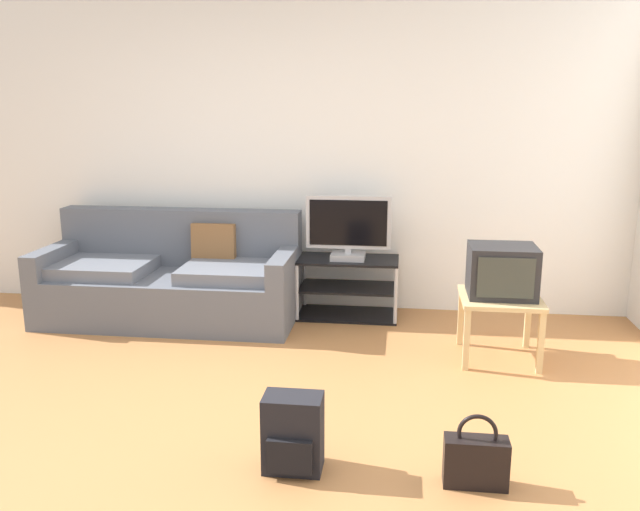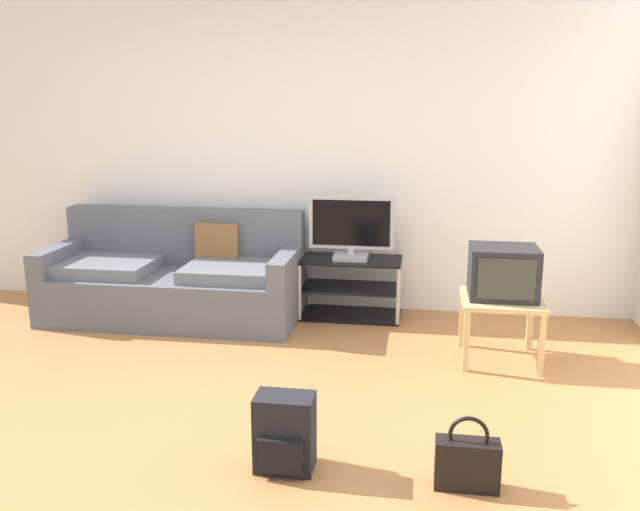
# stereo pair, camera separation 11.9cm
# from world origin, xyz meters

# --- Properties ---
(ground_plane) EXTENTS (9.00, 9.80, 0.02)m
(ground_plane) POSITION_xyz_m (0.00, 0.00, -0.01)
(ground_plane) COLOR #B27542
(wall_back) EXTENTS (9.00, 0.10, 2.70)m
(wall_back) POSITION_xyz_m (0.00, 2.45, 1.35)
(wall_back) COLOR white
(wall_back) RESTS_ON ground_plane
(couch) EXTENTS (2.04, 0.87, 0.86)m
(couch) POSITION_xyz_m (-0.71, 1.91, 0.32)
(couch) COLOR #565B66
(couch) RESTS_ON ground_plane
(tv_stand) EXTENTS (0.82, 0.44, 0.49)m
(tv_stand) POSITION_xyz_m (0.71, 2.14, 0.24)
(tv_stand) COLOR black
(tv_stand) RESTS_ON ground_plane
(flat_tv) EXTENTS (0.68, 0.22, 0.52)m
(flat_tv) POSITION_xyz_m (0.71, 2.12, 0.74)
(flat_tv) COLOR #B2B2B7
(flat_tv) RESTS_ON tv_stand
(side_table) EXTENTS (0.53, 0.53, 0.45)m
(side_table) POSITION_xyz_m (1.82, 1.34, 0.38)
(side_table) COLOR tan
(side_table) RESTS_ON ground_plane
(crt_tv) EXTENTS (0.45, 0.38, 0.35)m
(crt_tv) POSITION_xyz_m (1.82, 1.36, 0.62)
(crt_tv) COLOR #232326
(crt_tv) RESTS_ON side_table
(backpack) EXTENTS (0.28, 0.25, 0.38)m
(backpack) POSITION_xyz_m (0.65, -0.24, 0.19)
(backpack) COLOR black
(backpack) RESTS_ON ground_plane
(handbag) EXTENTS (0.29, 0.12, 0.36)m
(handbag) POSITION_xyz_m (1.50, -0.27, 0.13)
(handbag) COLOR black
(handbag) RESTS_ON ground_plane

